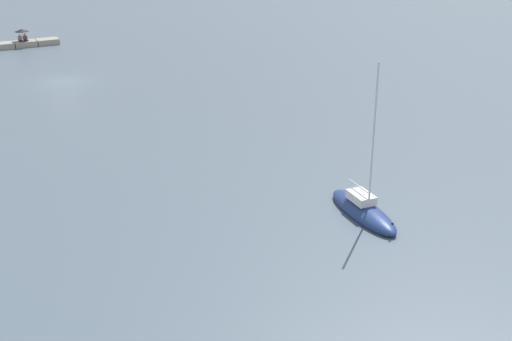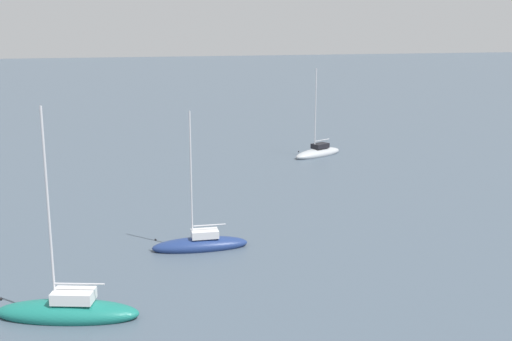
{
  "view_description": "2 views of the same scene",
  "coord_description": "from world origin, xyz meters",
  "views": [
    {
      "loc": [
        12.45,
        57.07,
        14.9
      ],
      "look_at": [
        -3.57,
        27.91,
        1.13
      ],
      "focal_mm": 46.86,
      "sensor_mm": 36.0,
      "label": 1
    },
    {
      "loc": [
        -40.28,
        40.49,
        12.29
      ],
      "look_at": [
        -1.75,
        28.34,
        3.18
      ],
      "focal_mm": 44.11,
      "sensor_mm": 36.0,
      "label": 2
    }
  ],
  "objects": [
    {
      "name": "sailboat_grey_far",
      "position": [
        16.26,
        16.2,
        0.3
      ],
      "size": [
        4.09,
        6.2,
        8.91
      ],
      "rotation": [
        0.0,
        0.0,
        0.43
      ],
      "color": "#ADB2B7",
      "rests_on": "ground_plane"
    },
    {
      "name": "sailboat_teal_mid",
      "position": [
        -13.66,
        40.7,
        0.32
      ],
      "size": [
        3.82,
        6.54,
        9.58
      ],
      "rotation": [
        0.0,
        0.0,
        5.94
      ],
      "color": "#197266",
      "rests_on": "ground_plane"
    },
    {
      "name": "sailboat_navy_outer",
      "position": [
        -6.76,
        33.25,
        0.28
      ],
      "size": [
        2.1,
        5.61,
        8.21
      ],
      "rotation": [
        0.0,
        0.0,
        6.18
      ],
      "color": "navy",
      "rests_on": "ground_plane"
    }
  ]
}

